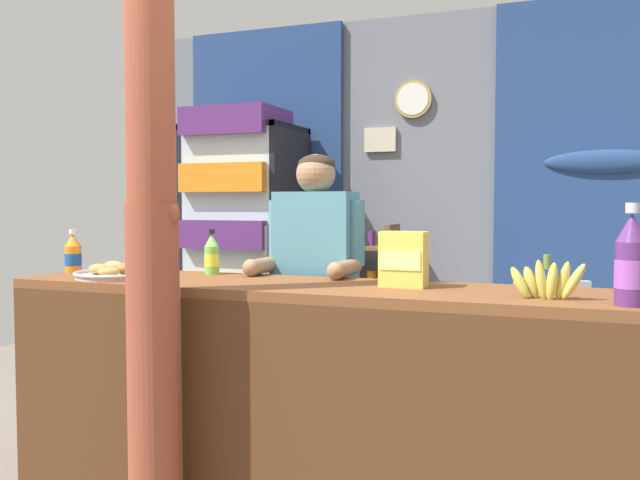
{
  "coord_description": "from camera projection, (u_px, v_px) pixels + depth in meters",
  "views": [
    {
      "loc": [
        1.1,
        -2.06,
        1.26
      ],
      "look_at": [
        -0.08,
        0.95,
        1.09
      ],
      "focal_mm": 38.02,
      "sensor_mm": 36.0,
      "label": 1
    }
  ],
  "objects": [
    {
      "name": "ground_plane",
      "position": [
        348.0,
        453.0,
        3.44
      ],
      "size": [
        7.39,
        7.39,
        0.0
      ],
      "primitive_type": "plane",
      "color": "slate"
    },
    {
      "name": "snack_box_instant_noodle",
      "position": [
        404.0,
        259.0,
        2.68
      ],
      "size": [
        0.18,
        0.11,
        0.22
      ],
      "color": "#EAD14C",
      "rests_on": "stall_counter"
    },
    {
      "name": "plastic_lawn_chair",
      "position": [
        540.0,
        346.0,
        3.69
      ],
      "size": [
        0.6,
        0.6,
        0.86
      ],
      "color": "silver",
      "rests_on": "ground"
    },
    {
      "name": "stall_counter",
      "position": [
        299.0,
        377.0,
        2.71
      ],
      "size": [
        2.59,
        0.59,
        0.94
      ],
      "color": "brown",
      "rests_on": "ground"
    },
    {
      "name": "timber_post",
      "position": [
        152.0,
        217.0,
        2.53
      ],
      "size": [
        0.22,
        0.2,
        2.54
      ],
      "color": "brown",
      "rests_on": "ground"
    },
    {
      "name": "shopkeeper",
      "position": [
        315.0,
        271.0,
        3.25
      ],
      "size": [
        0.49,
        0.42,
        1.5
      ],
      "color": "#28282D",
      "rests_on": "ground"
    },
    {
      "name": "soda_bottle_lime_soda",
      "position": [
        212.0,
        255.0,
        3.18
      ],
      "size": [
        0.07,
        0.07,
        0.21
      ],
      "color": "#75C64C",
      "rests_on": "stall_counter"
    },
    {
      "name": "drink_fridge",
      "position": [
        243.0,
        231.0,
        4.99
      ],
      "size": [
        0.78,
        0.72,
        1.95
      ],
      "color": "black",
      "rests_on": "ground"
    },
    {
      "name": "bottle_shelf_rack",
      "position": [
        363.0,
        298.0,
        4.87
      ],
      "size": [
        0.48,
        0.28,
        1.12
      ],
      "color": "brown",
      "rests_on": "ground"
    },
    {
      "name": "soda_bottle_grape_soda",
      "position": [
        631.0,
        262.0,
        2.18
      ],
      "size": [
        0.1,
        0.1,
        0.33
      ],
      "color": "#56286B",
      "rests_on": "stall_counter"
    },
    {
      "name": "back_wall_curtained",
      "position": [
        426.0,
        191.0,
        5.0
      ],
      "size": [
        4.78,
        0.22,
        2.64
      ],
      "color": "slate",
      "rests_on": "ground"
    },
    {
      "name": "soda_bottle_orange_soda",
      "position": [
        73.0,
        255.0,
        3.24
      ],
      "size": [
        0.08,
        0.08,
        0.21
      ],
      "color": "orange",
      "rests_on": "stall_counter"
    },
    {
      "name": "pastry_tray",
      "position": [
        115.0,
        273.0,
        3.03
      ],
      "size": [
        0.36,
        0.36,
        0.07
      ],
      "color": "#BCBCC1",
      "rests_on": "stall_counter"
    },
    {
      "name": "banana_bunch",
      "position": [
        547.0,
        281.0,
        2.34
      ],
      "size": [
        0.27,
        0.06,
        0.16
      ],
      "color": "#CCC14C",
      "rests_on": "stall_counter"
    }
  ]
}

